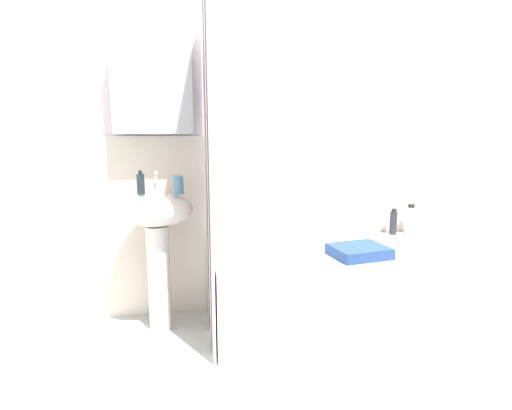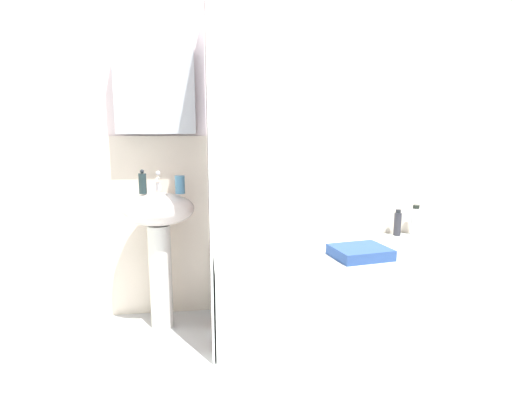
% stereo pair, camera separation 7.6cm
% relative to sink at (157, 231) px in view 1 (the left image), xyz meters
% --- Properties ---
extents(wall_back_tiled, '(3.60, 0.18, 2.40)m').
position_rel_sink_xyz_m(wall_back_tiled, '(0.82, 0.23, 0.51)').
color(wall_back_tiled, white).
rests_on(wall_back_tiled, ground_plane).
extents(sink, '(0.44, 0.34, 0.86)m').
position_rel_sink_xyz_m(sink, '(0.00, 0.00, 0.00)').
color(sink, silver).
rests_on(sink, ground_plane).
extents(faucet, '(0.03, 0.12, 0.12)m').
position_rel_sink_xyz_m(faucet, '(-0.00, 0.08, 0.29)').
color(faucet, silver).
rests_on(faucet, sink).
extents(soap_dispenser, '(0.05, 0.05, 0.15)m').
position_rel_sink_xyz_m(soap_dispenser, '(-0.08, -0.02, 0.30)').
color(soap_dispenser, '#203032').
rests_on(soap_dispenser, sink).
extents(toothbrush_cup, '(0.06, 0.06, 0.11)m').
position_rel_sink_xyz_m(toothbrush_cup, '(0.14, -0.04, 0.28)').
color(toothbrush_cup, teal).
rests_on(toothbrush_cup, sink).
extents(bathtub, '(1.51, 0.68, 0.51)m').
position_rel_sink_xyz_m(bathtub, '(1.08, -0.15, -0.38)').
color(bathtub, white).
rests_on(bathtub, ground_plane).
extents(shower_curtain, '(0.01, 0.68, 2.00)m').
position_rel_sink_xyz_m(shower_curtain, '(0.31, -0.15, 0.37)').
color(shower_curtain, white).
rests_on(shower_curtain, ground_plane).
extents(lotion_bottle, '(0.06, 0.06, 0.21)m').
position_rel_sink_xyz_m(lotion_bottle, '(1.74, 0.13, -0.02)').
color(lotion_bottle, white).
rests_on(lotion_bottle, bathtub).
extents(body_wash_bottle, '(0.05, 0.05, 0.18)m').
position_rel_sink_xyz_m(body_wash_bottle, '(1.61, 0.13, -0.03)').
color(body_wash_bottle, '#2C2C34').
rests_on(body_wash_bottle, bathtub).
extents(towel_folded, '(0.35, 0.30, 0.06)m').
position_rel_sink_xyz_m(towel_folded, '(1.17, -0.32, -0.09)').
color(towel_folded, '#2C4A8A').
rests_on(towel_folded, bathtub).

